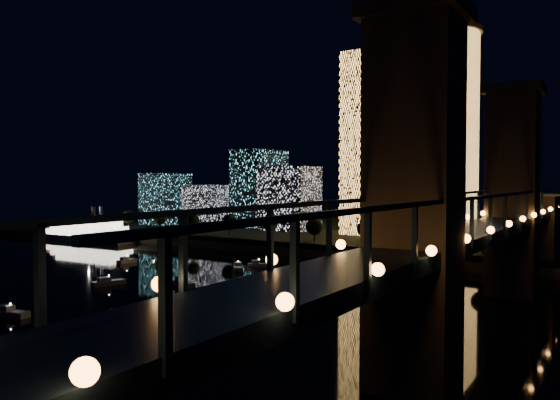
{
  "coord_description": "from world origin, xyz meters",
  "views": [
    {
      "loc": [
        88.72,
        -88.87,
        27.43
      ],
      "look_at": [
        -3.97,
        55.0,
        21.45
      ],
      "focal_mm": 35.0,
      "sensor_mm": 36.0,
      "label": 1
    }
  ],
  "objects_px": {
    "tower_cylindrical": "(437,134)",
    "tower_rectangular": "(377,144)",
    "truss_bridge": "(461,248)",
    "riverboat": "(85,232)"
  },
  "relations": [
    {
      "from": "tower_cylindrical",
      "to": "tower_rectangular",
      "type": "xyz_separation_m",
      "value": [
        -24.07,
        -5.06,
        -3.56
      ]
    },
    {
      "from": "tower_cylindrical",
      "to": "truss_bridge",
      "type": "distance_m",
      "value": 139.53
    },
    {
      "from": "tower_cylindrical",
      "to": "tower_rectangular",
      "type": "height_order",
      "value": "tower_cylindrical"
    },
    {
      "from": "tower_rectangular",
      "to": "tower_cylindrical",
      "type": "bearing_deg",
      "value": 11.87
    },
    {
      "from": "tower_rectangular",
      "to": "truss_bridge",
      "type": "bearing_deg",
      "value": -61.66
    },
    {
      "from": "tower_cylindrical",
      "to": "truss_bridge",
      "type": "xyz_separation_m",
      "value": [
        42.91,
        -129.25,
        -30.33
      ]
    },
    {
      "from": "tower_rectangular",
      "to": "riverboat",
      "type": "xyz_separation_m",
      "value": [
        -120.37,
        -55.17,
        -38.86
      ]
    },
    {
      "from": "tower_rectangular",
      "to": "riverboat",
      "type": "distance_m",
      "value": 138.0
    },
    {
      "from": "tower_rectangular",
      "to": "riverboat",
      "type": "height_order",
      "value": "tower_rectangular"
    },
    {
      "from": "riverboat",
      "to": "tower_cylindrical",
      "type": "bearing_deg",
      "value": 22.64
    }
  ]
}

